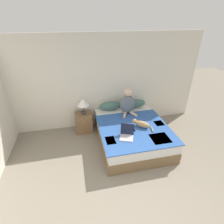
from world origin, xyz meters
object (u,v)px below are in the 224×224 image
(nightstand, at_px, (84,122))
(person_sitting, at_px, (128,103))
(cat_tabby, at_px, (141,124))
(pillow_near, at_px, (110,106))
(pillow_far, at_px, (135,103))
(laptop_open, at_px, (127,135))
(bed, at_px, (132,133))
(table_lamp, at_px, (83,103))

(nightstand, bearing_deg, person_sitting, -10.10)
(person_sitting, xyz_separation_m, cat_tabby, (0.12, -0.73, -0.21))
(pillow_near, distance_m, person_sitting, 0.53)
(pillow_near, xyz_separation_m, pillow_far, (0.72, 0.00, 0.00))
(nightstand, bearing_deg, pillow_far, 2.75)
(laptop_open, relative_size, nightstand, 0.73)
(pillow_near, relative_size, person_sitting, 0.90)
(cat_tabby, height_order, nightstand, cat_tabby)
(bed, relative_size, table_lamp, 4.56)
(nightstand, bearing_deg, laptop_open, -55.46)
(bed, relative_size, person_sitting, 2.84)
(person_sitting, xyz_separation_m, table_lamp, (-1.17, 0.20, 0.03))
(cat_tabby, bearing_deg, pillow_near, -20.74)
(cat_tabby, bearing_deg, nightstand, 5.74)
(bed, distance_m, table_lamp, 1.49)
(pillow_near, bearing_deg, cat_tabby, -62.10)
(pillow_far, bearing_deg, bed, -112.74)
(pillow_far, relative_size, person_sitting, 0.90)
(pillow_near, distance_m, pillow_far, 0.72)
(laptop_open, bearing_deg, pillow_near, 114.93)
(nightstand, bearing_deg, pillow_near, 5.29)
(person_sitting, relative_size, cat_tabby, 1.56)
(cat_tabby, relative_size, table_lamp, 1.03)
(nightstand, xyz_separation_m, table_lamp, (0.02, -0.01, 0.59))
(table_lamp, bearing_deg, pillow_far, 3.23)
(pillow_near, height_order, person_sitting, person_sitting)
(cat_tabby, distance_m, table_lamp, 1.61)
(pillow_far, height_order, nightstand, pillow_far)
(person_sitting, distance_m, nightstand, 1.34)
(pillow_near, xyz_separation_m, cat_tabby, (0.54, -1.02, -0.04))
(person_sitting, bearing_deg, bed, -95.35)
(table_lamp, bearing_deg, laptop_open, -55.89)
(person_sitting, height_order, cat_tabby, person_sitting)
(pillow_near, height_order, table_lamp, table_lamp)
(bed, height_order, nightstand, bed)
(pillow_near, xyz_separation_m, person_sitting, (0.42, -0.28, 0.17))
(pillow_far, distance_m, nightstand, 1.55)
(pillow_far, relative_size, nightstand, 1.19)
(cat_tabby, relative_size, laptop_open, 1.15)
(bed, bearing_deg, nightstand, 145.30)
(pillow_far, xyz_separation_m, person_sitting, (-0.31, -0.28, 0.17))
(pillow_near, xyz_separation_m, table_lamp, (-0.76, -0.08, 0.20))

